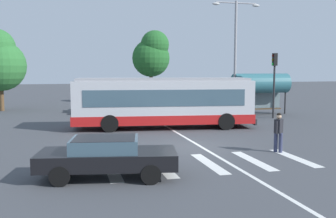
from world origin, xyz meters
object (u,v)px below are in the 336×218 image
twin_arm_street_lamp (235,46)px  parked_car_silver (124,102)px  parked_car_red (92,103)px  traffic_light_far_corner (274,75)px  city_transit_bus (163,102)px  foreground_sedan (107,155)px  pedestrian_crossing_street (279,130)px  bus_stop_shelter (260,84)px  background_tree_right (152,54)px  parked_car_champagne (156,102)px

twin_arm_street_lamp → parked_car_silver: bearing=146.2°
parked_car_red → traffic_light_far_corner: bearing=-29.7°
city_transit_bus → foreground_sedan: 10.89m
pedestrian_crossing_street → city_transit_bus: bearing=111.9°
parked_car_red → twin_arm_street_lamp: bearing=-26.1°
city_transit_bus → foreground_sedan: bearing=-113.8°
parked_car_silver → bus_stop_shelter: bearing=-26.5°
parked_car_silver → traffic_light_far_corner: (9.95, -7.29, 2.41)m
twin_arm_street_lamp → background_tree_right: 12.07m
pedestrian_crossing_street → parked_car_champagne: size_ratio=0.38×
pedestrian_crossing_street → parked_car_champagne: pedestrian_crossing_street is taller
bus_stop_shelter → twin_arm_street_lamp: twin_arm_street_lamp is taller
twin_arm_street_lamp → background_tree_right: size_ratio=1.16×
city_transit_bus → background_tree_right: size_ratio=1.48×
parked_car_champagne → traffic_light_far_corner: 10.20m
parked_car_champagne → pedestrian_crossing_street: bearing=-84.9°
parked_car_champagne → parked_car_silver: bearing=167.5°
pedestrian_crossing_street → foreground_sedan: size_ratio=0.36×
parked_car_champagne → city_transit_bus: bearing=-100.1°
city_transit_bus → foreground_sedan: (-4.38, -9.94, -0.82)m
parked_car_red → background_tree_right: bearing=43.9°
twin_arm_street_lamp → city_transit_bus: bearing=-145.9°
traffic_light_far_corner → background_tree_right: size_ratio=0.63×
city_transit_bus → parked_car_champagne: city_transit_bus is taller
traffic_light_far_corner → background_tree_right: bearing=114.7°
parked_car_red → traffic_light_far_corner: (12.67, -7.21, 2.41)m
city_transit_bus → bus_stop_shelter: 10.30m
parked_car_red → background_tree_right: 10.00m
parked_car_silver → parked_car_champagne: size_ratio=1.02×
parked_car_champagne → bus_stop_shelter: (7.44, -4.44, 1.65)m
bus_stop_shelter → background_tree_right: 13.13m
parked_car_champagne → bus_stop_shelter: bus_stop_shelter is taller
pedestrian_crossing_street → parked_car_champagne: (-1.52, 17.11, -0.20)m
foreground_sedan → twin_arm_street_lamp: twin_arm_street_lamp is taller
city_transit_bus → foreground_sedan: city_transit_bus is taller
traffic_light_far_corner → twin_arm_street_lamp: twin_arm_street_lamp is taller
foreground_sedan → traffic_light_far_corner: 18.41m
city_transit_bus → parked_car_champagne: (1.64, 9.23, -0.82)m
city_transit_bus → background_tree_right: bearing=80.2°
city_transit_bus → parked_car_silver: size_ratio=2.39×
parked_car_red → parked_car_silver: size_ratio=0.98×
background_tree_right → twin_arm_street_lamp: bearing=-70.5°
pedestrian_crossing_street → parked_car_silver: bearing=103.2°
foreground_sedan → bus_stop_shelter: bus_stop_shelter is taller
bus_stop_shelter → city_transit_bus: bearing=-152.2°
city_transit_bus → bus_stop_shelter: (9.08, 4.79, 0.83)m
parked_car_red → parked_car_silver: same height
pedestrian_crossing_street → parked_car_silver: pedestrian_crossing_street is taller
parked_car_red → traffic_light_far_corner: traffic_light_far_corner is taller
parked_car_champagne → traffic_light_far_corner: bearing=-42.5°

